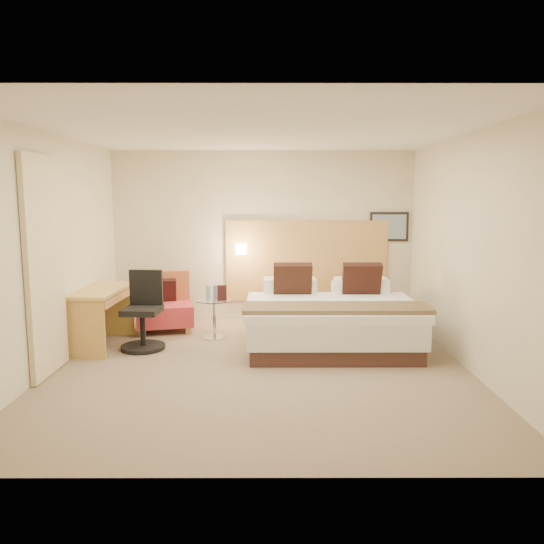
{
  "coord_description": "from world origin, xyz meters",
  "views": [
    {
      "loc": [
        0.12,
        -6.02,
        1.98
      ],
      "look_at": [
        0.14,
        0.49,
        1.05
      ],
      "focal_mm": 35.0,
      "sensor_mm": 36.0,
      "label": 1
    }
  ],
  "objects_px": {
    "lounge_chair": "(164,307)",
    "desk_chair": "(144,317)",
    "desk": "(102,301)",
    "side_table": "(214,317)",
    "bed": "(329,318)"
  },
  "relations": [
    {
      "from": "lounge_chair",
      "to": "desk_chair",
      "type": "relative_size",
      "value": 0.95
    },
    {
      "from": "desk",
      "to": "lounge_chair",
      "type": "bearing_deg",
      "value": 54.12
    },
    {
      "from": "side_table",
      "to": "lounge_chair",
      "type": "bearing_deg",
      "value": 148.69
    },
    {
      "from": "bed",
      "to": "desk_chair",
      "type": "distance_m",
      "value": 2.47
    },
    {
      "from": "bed",
      "to": "lounge_chair",
      "type": "xyz_separation_m",
      "value": [
        -2.39,
        0.76,
        -0.01
      ]
    },
    {
      "from": "desk",
      "to": "desk_chair",
      "type": "relative_size",
      "value": 1.25
    },
    {
      "from": "desk",
      "to": "desk_chair",
      "type": "height_order",
      "value": "desk_chair"
    },
    {
      "from": "desk",
      "to": "desk_chair",
      "type": "bearing_deg",
      "value": -10.95
    },
    {
      "from": "lounge_chair",
      "to": "side_table",
      "type": "height_order",
      "value": "lounge_chair"
    },
    {
      "from": "bed",
      "to": "desk_chair",
      "type": "relative_size",
      "value": 2.22
    },
    {
      "from": "side_table",
      "to": "desk",
      "type": "relative_size",
      "value": 0.43
    },
    {
      "from": "bed",
      "to": "lounge_chair",
      "type": "distance_m",
      "value": 2.51
    },
    {
      "from": "lounge_chair",
      "to": "desk_chair",
      "type": "bearing_deg",
      "value": -93.85
    },
    {
      "from": "lounge_chair",
      "to": "desk",
      "type": "distance_m",
      "value": 1.12
    },
    {
      "from": "desk_chair",
      "to": "desk",
      "type": "bearing_deg",
      "value": 169.05
    }
  ]
}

